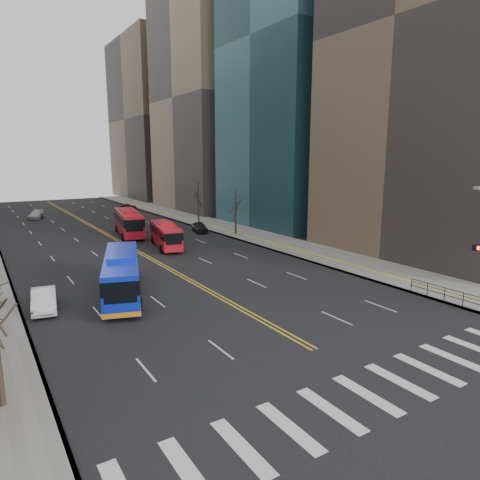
# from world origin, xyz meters

# --- Properties ---
(ground) EXTENTS (220.00, 220.00, 0.00)m
(ground) POSITION_xyz_m (0.00, 0.00, 0.00)
(ground) COLOR black
(sidewalk_right) EXTENTS (7.00, 130.00, 0.15)m
(sidewalk_right) POSITION_xyz_m (17.50, 45.00, 0.07)
(sidewalk_right) COLOR gray
(sidewalk_right) RESTS_ON ground
(crosswalk) EXTENTS (26.70, 4.00, 0.01)m
(crosswalk) POSITION_xyz_m (0.00, 0.00, 0.01)
(crosswalk) COLOR silver
(crosswalk) RESTS_ON ground
(centerline) EXTENTS (0.55, 100.00, 0.01)m
(centerline) POSITION_xyz_m (0.00, 55.00, 0.01)
(centerline) COLOR gold
(centerline) RESTS_ON ground
(office_towers) EXTENTS (83.00, 134.00, 58.00)m
(office_towers) POSITION_xyz_m (0.12, 68.51, 23.92)
(office_towers) COLOR gray
(office_towers) RESTS_ON ground
(pedestrian_railing) EXTENTS (0.06, 6.06, 1.02)m
(pedestrian_railing) POSITION_xyz_m (14.30, 6.00, 0.82)
(pedestrian_railing) COLOR black
(pedestrian_railing) RESTS_ON sidewalk_right
(street_trees) EXTENTS (35.20, 47.20, 7.60)m
(street_trees) POSITION_xyz_m (-7.18, 34.55, 4.87)
(street_trees) COLOR #2F251D
(street_trees) RESTS_ON ground
(blue_bus) EXTENTS (6.26, 12.58, 3.59)m
(blue_bus) POSITION_xyz_m (-6.53, 21.01, 1.88)
(blue_bus) COLOR #0E2BDA
(blue_bus) RESTS_ON ground
(red_bus_near) EXTENTS (4.19, 10.13, 3.16)m
(red_bus_near) POSITION_xyz_m (3.84, 37.02, 1.77)
(red_bus_near) COLOR red
(red_bus_near) RESTS_ON ground
(red_bus_far) EXTENTS (4.75, 12.14, 3.74)m
(red_bus_far) POSITION_xyz_m (2.59, 47.87, 2.08)
(red_bus_far) COLOR red
(red_bus_far) RESTS_ON ground
(car_white) EXTENTS (2.32, 4.97, 1.57)m
(car_white) POSITION_xyz_m (-12.50, 20.68, 0.79)
(car_white) COLOR white
(car_white) RESTS_ON ground
(car_dark_mid) EXTENTS (2.79, 4.77, 1.52)m
(car_dark_mid) POSITION_xyz_m (12.45, 44.62, 0.76)
(car_dark_mid) COLOR black
(car_dark_mid) RESTS_ON ground
(car_silver) EXTENTS (3.62, 5.46, 1.47)m
(car_silver) POSITION_xyz_m (-6.58, 73.26, 0.74)
(car_silver) COLOR #ADAEB3
(car_silver) RESTS_ON ground
(car_dark_far) EXTENTS (3.16, 4.35, 1.10)m
(car_dark_far) POSITION_xyz_m (12.50, 79.01, 0.55)
(car_dark_far) COLOR black
(car_dark_far) RESTS_ON ground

